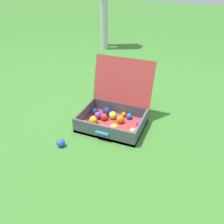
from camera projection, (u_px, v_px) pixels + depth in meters
The scene contains 3 objects.
ground_plane at pixel (106, 120), 2.25m from camera, with size 16.00×16.00×0.00m, color #3D7A2D.
open_suitcase at pixel (114, 112), 2.15m from camera, with size 0.55×0.56×0.53m.
stray_ball_on_grass at pixel (61, 143), 1.91m from camera, with size 0.07×0.07×0.07m, color blue.
Camera 1 is at (0.75, -1.71, 1.25)m, focal length 39.03 mm.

